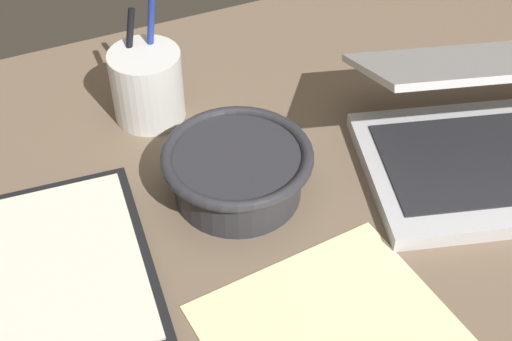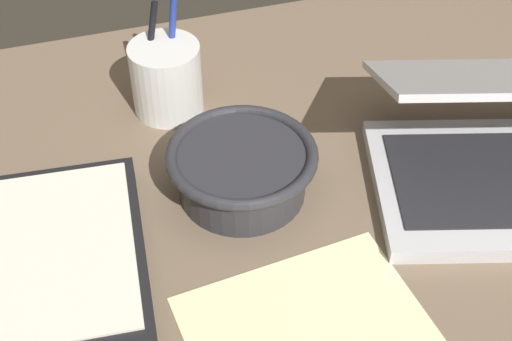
# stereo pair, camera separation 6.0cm
# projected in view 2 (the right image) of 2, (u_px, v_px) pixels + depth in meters

# --- Properties ---
(desk_top) EXTENTS (1.40, 1.00, 0.02)m
(desk_top) POSITION_uv_depth(u_px,v_px,m) (252.00, 296.00, 0.69)
(desk_top) COLOR #75604C
(desk_top) RESTS_ON ground
(bowl) EXTENTS (0.16, 0.16, 0.06)m
(bowl) POSITION_uv_depth(u_px,v_px,m) (242.00, 169.00, 0.76)
(bowl) COLOR #2D2D33
(bowl) RESTS_ON desk_top
(pen_cup) EXTENTS (0.09, 0.09, 0.16)m
(pen_cup) POSITION_uv_depth(u_px,v_px,m) (166.00, 78.00, 0.86)
(pen_cup) COLOR white
(pen_cup) RESTS_ON desk_top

